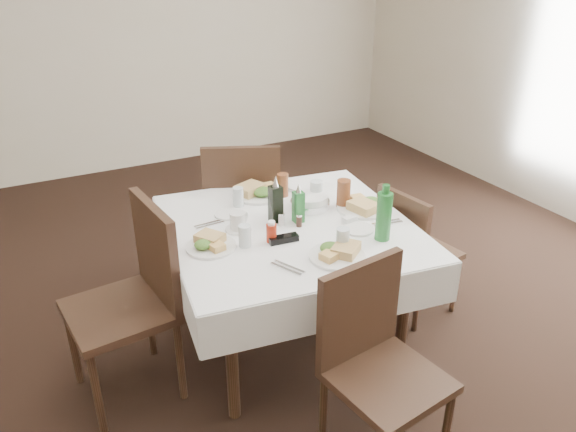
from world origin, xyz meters
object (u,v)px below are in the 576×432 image
object	(u,v)px
bread_basket	(310,202)
oil_cruet_green	(298,206)
water_s	(343,240)
coffee_mug	(238,222)
chair_north	(243,204)
chair_south	(374,354)
water_w	(245,236)
chair_east	(411,246)
oil_cruet_dark	(276,202)
dining_table	(290,239)
water_n	(238,197)
green_bottle	(384,216)
ketchup_bottle	(271,232)
chair_west	(137,290)
water_e	(316,192)

from	to	relation	value
bread_basket	oil_cruet_green	size ratio (longest dim) A/B	1.02
water_s	coffee_mug	xyz separation A→B (m)	(-0.37, 0.44, -0.01)
chair_north	water_s	bearing A→B (deg)	-86.34
chair_south	water_w	distance (m)	0.85
chair_east	oil_cruet_dark	distance (m)	0.93
coffee_mug	dining_table	bearing A→B (deg)	-15.84
dining_table	coffee_mug	xyz separation A→B (m)	(-0.26, 0.08, 0.13)
dining_table	water_s	size ratio (longest dim) A/B	11.98
dining_table	chair_north	distance (m)	0.73
chair_east	water_n	bearing A→B (deg)	154.37
chair_east	bread_basket	distance (m)	0.69
bread_basket	water_n	bearing A→B (deg)	150.01
bread_basket	oil_cruet_dark	world-z (taller)	oil_cruet_dark
water_s	bread_basket	bearing A→B (deg)	78.17
chair_east	water_w	bearing A→B (deg)	-179.47
water_w	green_bottle	size ratio (longest dim) A/B	0.38
chair_north	oil_cruet_dark	distance (m)	0.71
water_w	ketchup_bottle	distance (m)	0.14
water_w	green_bottle	distance (m)	0.70
water_w	bread_basket	xyz separation A→B (m)	(0.51, 0.25, -0.02)
ketchup_bottle	green_bottle	world-z (taller)	green_bottle
chair_south	chair_west	size ratio (longest dim) A/B	0.91
chair_north	ketchup_bottle	distance (m)	0.90
dining_table	chair_north	xyz separation A→B (m)	(0.03, 0.72, -0.10)
dining_table	oil_cruet_green	size ratio (longest dim) A/B	6.48
dining_table	green_bottle	size ratio (longest dim) A/B	4.82
water_e	bread_basket	size ratio (longest dim) A/B	0.59
green_bottle	water_s	bearing A→B (deg)	-177.85
water_s	oil_cruet_green	bearing A→B (deg)	96.00
chair_east	water_w	size ratio (longest dim) A/B	7.39
water_e	green_bottle	size ratio (longest dim) A/B	0.45
chair_east	oil_cruet_green	xyz separation A→B (m)	(-0.72, 0.11, 0.38)
water_e	water_w	xyz separation A→B (m)	(-0.58, -0.29, -0.01)
ketchup_bottle	coffee_mug	distance (m)	0.22
dining_table	water_n	world-z (taller)	water_n
ketchup_bottle	water_s	bearing A→B (deg)	-42.18
dining_table	chair_east	distance (m)	0.81
water_e	water_w	distance (m)	0.65
water_w	water_s	bearing A→B (deg)	-32.87
chair_west	water_w	world-z (taller)	chair_west
oil_cruet_dark	oil_cruet_green	distance (m)	0.12
chair_east	bread_basket	xyz separation A→B (m)	(-0.57, 0.24, 0.32)
chair_north	water_w	world-z (taller)	chair_north
green_bottle	water_e	bearing A→B (deg)	97.79
water_n	bread_basket	bearing A→B (deg)	-29.99
dining_table	chair_north	bearing A→B (deg)	87.49
dining_table	coffee_mug	size ratio (longest dim) A/B	9.90
water_w	bread_basket	world-z (taller)	water_w
bread_basket	chair_north	bearing A→B (deg)	107.08
chair_east	bread_basket	world-z (taller)	chair_east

